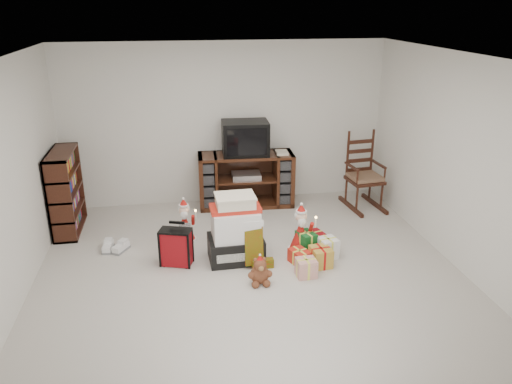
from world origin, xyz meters
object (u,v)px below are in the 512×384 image
at_px(tv_stand, 246,180).
at_px(bookshelf, 66,193).
at_px(gift_pile, 236,233).
at_px(teddy_bear, 260,272).
at_px(crt_television, 245,138).
at_px(rocking_chair, 363,180).
at_px(sneaker_pair, 114,247).
at_px(red_suitcase, 176,247).
at_px(mrs_claus_figurine, 185,225).
at_px(gift_cluster, 312,251).
at_px(santa_figurine, 301,233).

xyz_separation_m(tv_stand, bookshelf, (-2.59, -0.49, 0.13)).
relative_size(gift_pile, teddy_bear, 2.59).
height_order(teddy_bear, crt_television, crt_television).
height_order(rocking_chair, sneaker_pair, rocking_chair).
xyz_separation_m(gift_pile, red_suitcase, (-0.73, -0.01, -0.13)).
xyz_separation_m(teddy_bear, mrs_claus_figurine, (-0.80, 1.23, 0.09)).
distance_m(bookshelf, mrs_claus_figurine, 1.75).
relative_size(bookshelf, red_suitcase, 2.09).
xyz_separation_m(teddy_bear, gift_cluster, (0.74, 0.44, -0.03)).
bearing_deg(crt_television, santa_figurine, -72.21).
xyz_separation_m(mrs_claus_figurine, crt_television, (1.00, 1.15, 0.85)).
xyz_separation_m(bookshelf, mrs_claus_figurine, (1.59, -0.65, -0.31)).
xyz_separation_m(bookshelf, sneaker_pair, (0.67, -0.78, -0.50)).
height_order(tv_stand, santa_figurine, tv_stand).
relative_size(red_suitcase, santa_figurine, 0.83).
relative_size(rocking_chair, santa_figurine, 1.87).
height_order(rocking_chair, red_suitcase, rocking_chair).
relative_size(bookshelf, santa_figurine, 1.74).
distance_m(rocking_chair, gift_pile, 2.61).
xyz_separation_m(tv_stand, crt_television, (-0.01, -0.00, 0.67)).
bearing_deg(gift_cluster, mrs_claus_figurine, 153.01).
distance_m(rocking_chair, santa_figurine, 1.91).
bearing_deg(red_suitcase, teddy_bear, -15.18).
distance_m(teddy_bear, santa_figurine, 0.95).
relative_size(tv_stand, red_suitcase, 2.71).
bearing_deg(teddy_bear, red_suitcase, 147.24).
bearing_deg(tv_stand, sneaker_pair, -143.99).
height_order(red_suitcase, crt_television, crt_television).
distance_m(tv_stand, crt_television, 0.67).
bearing_deg(tv_stand, gift_cluster, -71.85).
xyz_separation_m(bookshelf, crt_television, (2.59, 0.49, 0.54)).
bearing_deg(crt_television, rocking_chair, -8.04).
bearing_deg(gift_cluster, crt_television, 105.77).
relative_size(gift_pile, crt_television, 1.18).
bearing_deg(red_suitcase, mrs_claus_figurine, 96.23).
xyz_separation_m(sneaker_pair, gift_cluster, (2.46, -0.66, 0.07)).
bearing_deg(tv_stand, crt_television, -172.53).
bearing_deg(santa_figurine, bookshelf, 158.55).
bearing_deg(rocking_chair, gift_pile, -153.18).
xyz_separation_m(santa_figurine, mrs_claus_figurine, (-1.45, 0.54, -0.02)).
relative_size(bookshelf, gift_pile, 1.36).
distance_m(rocking_chair, gift_cluster, 2.05).
xyz_separation_m(gift_pile, crt_television, (0.39, 1.76, 0.72)).
relative_size(santa_figurine, gift_cluster, 0.70).
bearing_deg(teddy_bear, tv_stand, 85.07).
bearing_deg(teddy_bear, santa_figurine, 46.39).
height_order(gift_pile, gift_cluster, gift_pile).
bearing_deg(sneaker_pair, crt_television, 48.94).
bearing_deg(sneaker_pair, santa_figurine, 5.42).
xyz_separation_m(tv_stand, santa_figurine, (0.45, -1.69, -0.17)).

